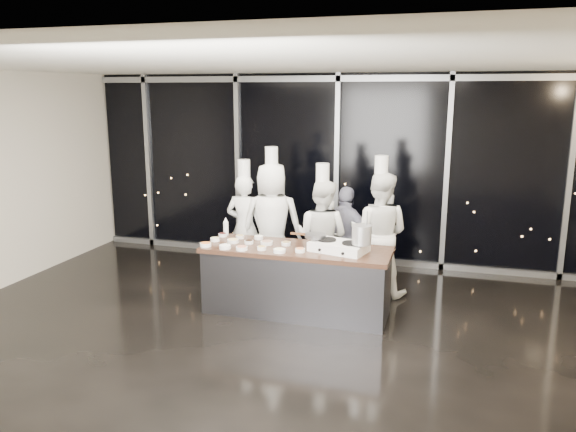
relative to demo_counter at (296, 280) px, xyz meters
name	(u,v)px	position (x,y,z in m)	size (l,w,h in m)	color
ground	(276,340)	(0.00, -0.90, -0.45)	(9.00, 9.00, 0.00)	black
room_shell	(290,152)	(0.18, -0.90, 1.79)	(9.02, 7.02, 3.21)	beige
window_wall	(337,169)	(0.00, 2.53, 1.14)	(8.90, 0.11, 3.20)	black
demo_counter	(296,280)	(0.00, 0.00, 0.00)	(2.46, 0.86, 0.90)	#3A393F
stove	(339,246)	(0.56, -0.01, 0.51)	(0.78, 0.59, 0.14)	white
frying_pan	(315,236)	(0.23, 0.05, 0.61)	(0.49, 0.33, 0.05)	slate
stock_pot	(362,235)	(0.87, -0.10, 0.71)	(0.24, 0.24, 0.24)	#BDBEC0
prep_bowls	(248,243)	(-0.65, -0.09, 0.47)	(1.40, 0.71, 0.05)	white
squeeze_bottle	(226,227)	(-1.14, 0.34, 0.57)	(0.07, 0.07, 0.26)	white
chef_far_left	(245,227)	(-1.14, 1.08, 0.40)	(0.62, 0.43, 1.89)	white
chef_left	(272,223)	(-0.68, 1.04, 0.49)	(1.03, 0.80, 2.10)	white
chef_center	(322,236)	(0.13, 0.86, 0.40)	(0.93, 0.80, 1.91)	white
guest	(346,237)	(0.42, 1.25, 0.31)	(0.97, 0.67, 1.52)	#15163B
chef_right	(379,233)	(0.93, 1.05, 0.45)	(0.93, 0.75, 2.02)	white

